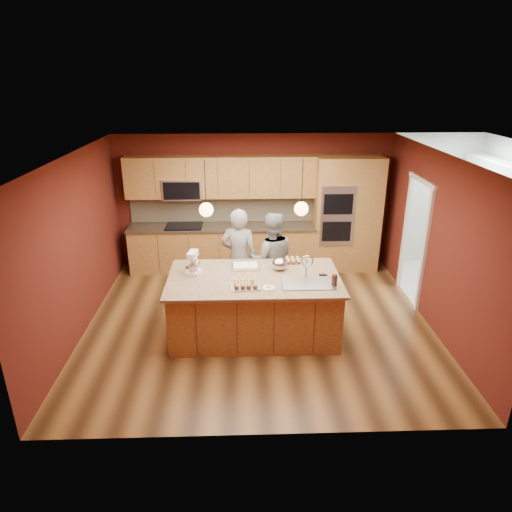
{
  "coord_description": "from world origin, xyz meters",
  "views": [
    {
      "loc": [
        -0.27,
        -6.51,
        3.79
      ],
      "look_at": [
        -0.05,
        -0.1,
        1.2
      ],
      "focal_mm": 32.0,
      "sensor_mm": 36.0,
      "label": 1
    }
  ],
  "objects_px": {
    "person_left": "(239,258)",
    "person_right": "(271,259)",
    "mixing_bowl": "(279,264)",
    "island": "(255,305)",
    "stand_mixer": "(193,264)"
  },
  "relations": [
    {
      "from": "person_left",
      "to": "mixing_bowl",
      "type": "distance_m",
      "value": 0.97
    },
    {
      "from": "stand_mixer",
      "to": "mixing_bowl",
      "type": "xyz_separation_m",
      "value": [
        1.32,
        0.09,
        -0.06
      ]
    },
    {
      "from": "island",
      "to": "mixing_bowl",
      "type": "xyz_separation_m",
      "value": [
        0.39,
        0.26,
        0.56
      ]
    },
    {
      "from": "island",
      "to": "mixing_bowl",
      "type": "relative_size",
      "value": 10.73
    },
    {
      "from": "person_left",
      "to": "mixing_bowl",
      "type": "relative_size",
      "value": 7.21
    },
    {
      "from": "person_right",
      "to": "mixing_bowl",
      "type": "height_order",
      "value": "person_right"
    },
    {
      "from": "island",
      "to": "stand_mixer",
      "type": "height_order",
      "value": "island"
    },
    {
      "from": "person_right",
      "to": "stand_mixer",
      "type": "bearing_deg",
      "value": 32.23
    },
    {
      "from": "stand_mixer",
      "to": "mixing_bowl",
      "type": "distance_m",
      "value": 1.32
    },
    {
      "from": "person_left",
      "to": "stand_mixer",
      "type": "xyz_separation_m",
      "value": [
        -0.69,
        -0.8,
        0.23
      ]
    },
    {
      "from": "person_left",
      "to": "mixing_bowl",
      "type": "xyz_separation_m",
      "value": [
        0.63,
        -0.71,
        0.18
      ]
    },
    {
      "from": "island",
      "to": "person_right",
      "type": "bearing_deg",
      "value": 72.41
    },
    {
      "from": "person_left",
      "to": "island",
      "type": "bearing_deg",
      "value": 115.57
    },
    {
      "from": "person_left",
      "to": "person_right",
      "type": "height_order",
      "value": "person_left"
    },
    {
      "from": "mixing_bowl",
      "to": "person_left",
      "type": "bearing_deg",
      "value": 131.41
    }
  ]
}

